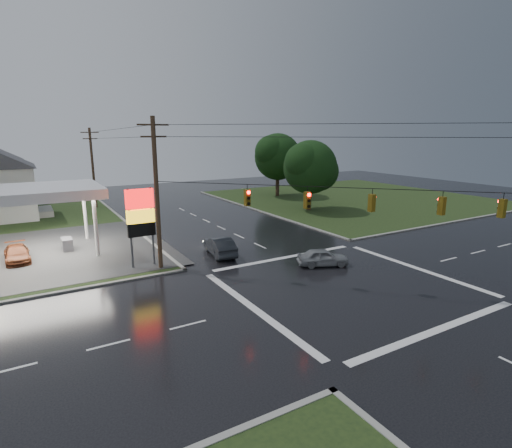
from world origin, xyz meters
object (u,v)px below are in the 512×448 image
tree_ne_far (279,157)px  car_pump (17,254)px  car_crossing (323,257)px  pylon_sign (140,215)px  tree_ne_near (311,167)px  utility_pole_n (93,167)px  car_north (220,246)px  utility_pole_nw (157,192)px

tree_ne_far → car_pump: (-35.84, -17.17, -5.56)m
tree_ne_far → car_crossing: size_ratio=2.54×
pylon_sign → tree_ne_near: (24.64, 11.49, 1.55)m
utility_pole_n → car_pump: (-9.19, -21.17, -4.85)m
utility_pole_n → tree_ne_far: (26.65, -4.01, 0.71)m
car_north → utility_pole_nw: bearing=16.8°
pylon_sign → car_pump: (-8.19, 6.33, -3.39)m
utility_pole_nw → car_pump: bearing=141.4°
utility_pole_nw → car_crossing: 13.19m
car_pump → car_crossing: bearing=-35.4°
utility_pole_n → car_north: bearing=-79.2°
utility_pole_nw → utility_pole_n: 28.50m
pylon_sign → tree_ne_near: tree_ne_near is taller
pylon_sign → utility_pole_n: (1.00, 27.50, 1.46)m
utility_pole_n → tree_ne_near: (23.64, -16.01, 0.09)m
tree_ne_far → car_crossing: (-15.81, -30.05, -5.52)m
tree_ne_near → tree_ne_far: bearing=75.9°
tree_ne_near → car_crossing: (-12.80, -18.05, -4.90)m
tree_ne_near → car_north: 22.28m
utility_pole_n → tree_ne_near: bearing=-34.1°
utility_pole_nw → utility_pole_n: utility_pole_nw is taller
pylon_sign → tree_ne_far: bearing=40.4°
pylon_sign → car_north: 7.05m
utility_pole_n → car_crossing: utility_pole_n is taller
pylon_sign → tree_ne_near: bearing=25.0°
utility_pole_nw → car_crossing: utility_pole_nw is taller
utility_pole_nw → tree_ne_far: bearing=42.6°
car_north → car_pump: bearing=-16.7°
car_north → car_crossing: car_north is taller
utility_pole_n → car_north: size_ratio=2.27×
utility_pole_nw → car_north: (5.25, 0.86, -4.96)m
car_crossing → car_pump: size_ratio=0.90×
car_crossing → car_pump: car_crossing is taller
car_north → car_crossing: size_ratio=1.20×
utility_pole_n → car_north: 28.52m
utility_pole_n → car_crossing: size_ratio=2.73×
tree_ne_near → utility_pole_n: bearing=145.9°
tree_ne_near → car_crossing: size_ratio=2.33×
utility_pole_n → car_crossing: bearing=-72.3°
pylon_sign → utility_pole_nw: 2.22m
tree_ne_far → car_pump: 40.12m
utility_pole_n → tree_ne_far: 26.96m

